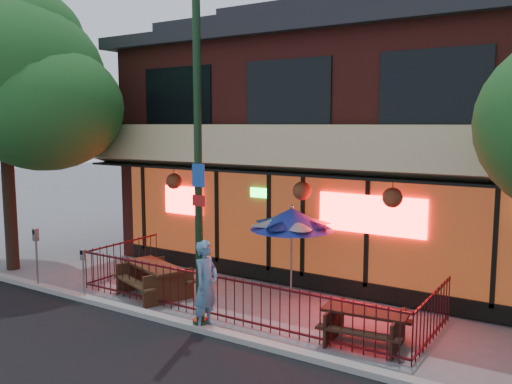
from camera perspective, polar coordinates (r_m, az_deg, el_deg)
ground at (r=11.87m, az=-4.64°, el=-13.55°), size 80.00×80.00×0.00m
curb at (r=11.49m, az=-6.20°, el=-13.98°), size 80.00×0.25×0.12m
restaurant_building at (r=17.29m, az=9.76°, el=6.85°), size 12.96×9.49×8.05m
patio_fence at (r=12.05m, az=-3.20°, el=-10.05°), size 8.44×2.62×1.00m
street_light at (r=10.84m, az=-6.09°, el=1.58°), size 0.43×0.32×7.00m
street_tree_left at (r=17.00m, az=-24.85°, el=11.51°), size 5.60×5.60×8.05m
picnic_table_left at (r=13.65m, az=-10.65°, el=-8.61°), size 2.18×1.92×0.78m
picnic_table_right at (r=10.84m, az=11.43°, el=-13.20°), size 1.72×1.39×0.68m
patio_umbrella at (r=12.96m, az=3.78°, el=-2.84°), size 1.99×2.00×2.28m
pedestrian at (r=11.24m, az=-5.29°, el=-9.72°), size 0.51×0.73×1.87m
parking_meter_near at (r=13.61m, az=-17.72°, el=-7.42°), size 0.13×0.12×1.25m
parking_meter_far at (r=14.95m, az=-22.13°, el=-5.48°), size 0.15×0.13×1.56m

